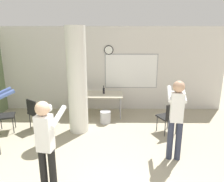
{
  "coord_description": "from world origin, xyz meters",
  "views": [
    {
      "loc": [
        0.3,
        -2.24,
        2.69
      ],
      "look_at": [
        0.25,
        2.8,
        1.27
      ],
      "focal_mm": 35.0,
      "sensor_mm": 36.0,
      "label": 1
    }
  ],
  "objects_px": {
    "chair_near_pillar": "(36,111)",
    "chair_by_left_wall": "(3,114)",
    "folding_table": "(96,95)",
    "bottle_on_table": "(104,91)",
    "person_playing_front": "(46,141)",
    "person_playing_side": "(176,114)",
    "chair_mid_room": "(169,116)"
  },
  "relations": [
    {
      "from": "chair_near_pillar",
      "to": "chair_by_left_wall",
      "type": "bearing_deg",
      "value": -166.52
    },
    {
      "from": "folding_table",
      "to": "bottle_on_table",
      "type": "distance_m",
      "value": 0.28
    },
    {
      "from": "bottle_on_table",
      "to": "person_playing_front",
      "type": "relative_size",
      "value": 0.16
    },
    {
      "from": "bottle_on_table",
      "to": "person_playing_side",
      "type": "relative_size",
      "value": 0.15
    },
    {
      "from": "chair_near_pillar",
      "to": "chair_mid_room",
      "type": "bearing_deg",
      "value": -4.43
    },
    {
      "from": "chair_near_pillar",
      "to": "person_playing_front",
      "type": "relative_size",
      "value": 0.53
    },
    {
      "from": "folding_table",
      "to": "chair_mid_room",
      "type": "xyz_separation_m",
      "value": [
        2.01,
        -1.3,
        -0.17
      ]
    },
    {
      "from": "bottle_on_table",
      "to": "person_playing_front",
      "type": "distance_m",
      "value": 3.64
    },
    {
      "from": "chair_mid_room",
      "to": "person_playing_side",
      "type": "relative_size",
      "value": 0.5
    },
    {
      "from": "folding_table",
      "to": "bottle_on_table",
      "type": "height_order",
      "value": "bottle_on_table"
    },
    {
      "from": "bottle_on_table",
      "to": "chair_mid_room",
      "type": "relative_size",
      "value": 0.3
    },
    {
      "from": "chair_by_left_wall",
      "to": "chair_mid_room",
      "type": "height_order",
      "value": "same"
    },
    {
      "from": "chair_by_left_wall",
      "to": "person_playing_side",
      "type": "relative_size",
      "value": 0.5
    },
    {
      "from": "folding_table",
      "to": "person_playing_side",
      "type": "distance_m",
      "value": 3.1
    },
    {
      "from": "folding_table",
      "to": "chair_mid_room",
      "type": "height_order",
      "value": "chair_mid_room"
    },
    {
      "from": "person_playing_side",
      "to": "folding_table",
      "type": "bearing_deg",
      "value": 126.85
    },
    {
      "from": "chair_mid_room",
      "to": "bottle_on_table",
      "type": "bearing_deg",
      "value": 143.27
    },
    {
      "from": "chair_mid_room",
      "to": "person_playing_front",
      "type": "xyz_separation_m",
      "value": [
        -2.53,
        -2.24,
        0.46
      ]
    },
    {
      "from": "chair_near_pillar",
      "to": "chair_by_left_wall",
      "type": "distance_m",
      "value": 0.86
    },
    {
      "from": "chair_near_pillar",
      "to": "person_playing_front",
      "type": "height_order",
      "value": "person_playing_front"
    },
    {
      "from": "bottle_on_table",
      "to": "chair_near_pillar",
      "type": "relative_size",
      "value": 0.3
    },
    {
      "from": "chair_near_pillar",
      "to": "chair_by_left_wall",
      "type": "relative_size",
      "value": 1.0
    },
    {
      "from": "chair_near_pillar",
      "to": "bottle_on_table",
      "type": "bearing_deg",
      "value": 29.74
    },
    {
      "from": "chair_near_pillar",
      "to": "folding_table",
      "type": "bearing_deg",
      "value": 32.59
    },
    {
      "from": "bottle_on_table",
      "to": "person_playing_side",
      "type": "height_order",
      "value": "person_playing_side"
    },
    {
      "from": "bottle_on_table",
      "to": "chair_near_pillar",
      "type": "bearing_deg",
      "value": -150.26
    },
    {
      "from": "folding_table",
      "to": "chair_by_left_wall",
      "type": "relative_size",
      "value": 1.91
    },
    {
      "from": "bottle_on_table",
      "to": "folding_table",
      "type": "bearing_deg",
      "value": -173.33
    },
    {
      "from": "bottle_on_table",
      "to": "chair_by_left_wall",
      "type": "xyz_separation_m",
      "value": [
        -2.66,
        -1.25,
        -0.31
      ]
    },
    {
      "from": "chair_mid_room",
      "to": "chair_near_pillar",
      "type": "bearing_deg",
      "value": 175.57
    },
    {
      "from": "chair_by_left_wall",
      "to": "person_playing_front",
      "type": "bearing_deg",
      "value": -50.51
    },
    {
      "from": "folding_table",
      "to": "person_playing_side",
      "type": "bearing_deg",
      "value": -53.15
    }
  ]
}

